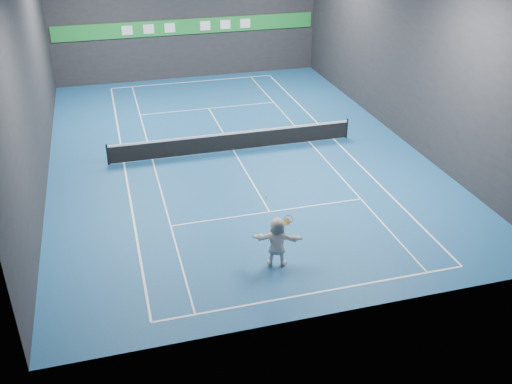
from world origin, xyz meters
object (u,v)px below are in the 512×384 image
object	(u,v)px
tennis_net	(233,141)
player	(277,242)
tennis_ball	(266,198)
tennis_racket	(288,221)

from	to	relation	value
tennis_net	player	bearing A→B (deg)	-94.70
player	tennis_net	distance (m)	10.03
player	tennis_ball	bearing A→B (deg)	-13.29
tennis_net	tennis_ball	bearing A→B (deg)	-96.85
player	tennis_racket	bearing A→B (deg)	-153.44
player	tennis_net	xyz separation A→B (m)	(0.82, 9.99, -0.42)
tennis_ball	tennis_net	bearing A→B (deg)	83.15
tennis_net	tennis_racket	world-z (taller)	tennis_racket
tennis_racket	player	bearing A→B (deg)	-173.08
tennis_net	tennis_racket	bearing A→B (deg)	-92.47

